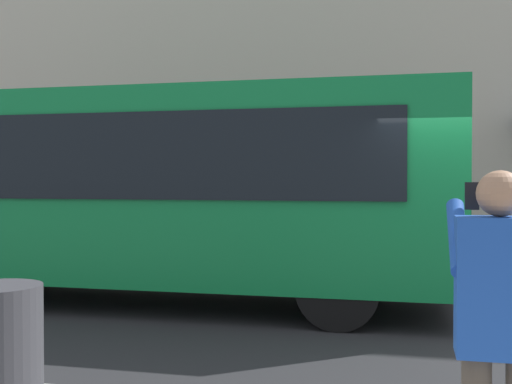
{
  "coord_description": "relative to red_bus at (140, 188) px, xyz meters",
  "views": [
    {
      "loc": [
        0.87,
        8.17,
        1.81
      ],
      "look_at": [
        3.06,
        -0.94,
        1.62
      ],
      "focal_mm": 45.48,
      "sensor_mm": 36.0,
      "label": 1
    }
  ],
  "objects": [
    {
      "name": "ground_plane",
      "position": [
        -4.73,
        0.63,
        -1.68
      ],
      "size": [
        60.0,
        60.0,
        0.0
      ],
      "primitive_type": "plane",
      "color": "#232326"
    },
    {
      "name": "red_bus",
      "position": [
        0.0,
        0.0,
        0.0
      ],
      "size": [
        9.05,
        2.54,
        3.08
      ],
      "color": "#0F7238",
      "rests_on": "ground_plane"
    },
    {
      "name": "pedestrian_photographer",
      "position": [
        -4.28,
        5.57,
        -0.54
      ],
      "size": [
        0.53,
        0.52,
        1.7
      ],
      "color": "#4C4238",
      "rests_on": "sidewalk_curb"
    }
  ]
}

